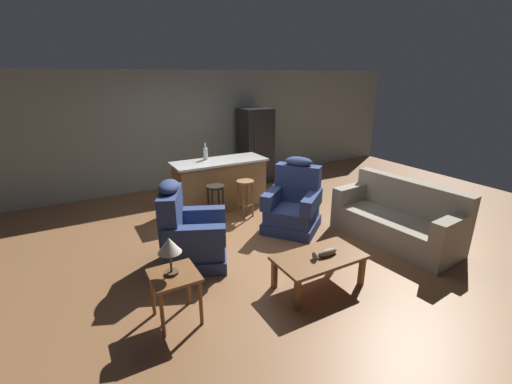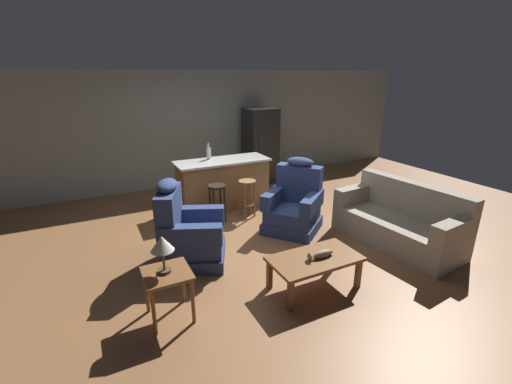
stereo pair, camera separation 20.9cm
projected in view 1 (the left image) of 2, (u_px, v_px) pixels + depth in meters
The scene contains 14 objects.
ground_plane at pixel (254, 233), 5.71m from camera, with size 12.00×12.00×0.00m.
back_wall at pixel (188, 130), 7.87m from camera, with size 12.00×0.05×2.60m.
coffee_table at pixel (319, 260), 4.16m from camera, with size 1.10×0.60×0.42m.
fish_figurine at pixel (325, 253), 4.13m from camera, with size 0.34×0.10×0.10m.
couch at pixel (398, 220), 5.37m from camera, with size 1.02×1.97×0.94m.
recliner_near_lamp at pixel (189, 234), 4.70m from camera, with size 1.11×1.11×1.20m.
recliner_near_island at pixel (294, 205), 5.77m from camera, with size 1.18×1.18×1.20m.
end_table at pixel (175, 282), 3.55m from camera, with size 0.48×0.48×0.56m.
table_lamp at pixel (169, 247), 3.42m from camera, with size 0.24×0.24×0.41m.
kitchen_island at pixel (220, 184), 6.67m from camera, with size 1.80×0.70×0.95m.
bar_stool_left at pixel (216, 197), 5.99m from camera, with size 0.32×0.32×0.68m.
bar_stool_right at pixel (245, 192), 6.26m from camera, with size 0.32×0.32×0.68m.
refrigerator at pixel (255, 146), 8.20m from camera, with size 0.70×0.69×1.76m.
bottle_tall_green at pixel (206, 153), 6.54m from camera, with size 0.09×0.09×0.32m.
Camera 1 is at (-2.49, -4.54, 2.51)m, focal length 24.00 mm.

